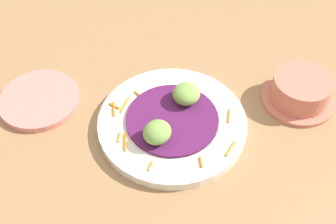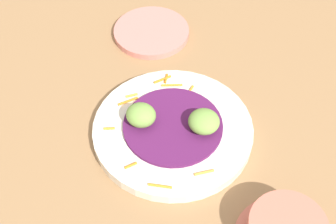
# 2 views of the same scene
# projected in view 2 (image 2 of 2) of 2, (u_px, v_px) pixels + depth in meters

# --- Properties ---
(table_surface) EXTENTS (1.10, 1.10, 0.02)m
(table_surface) POSITION_uv_depth(u_px,v_px,m) (188.00, 123.00, 0.84)
(table_surface) COLOR #936D47
(table_surface) RESTS_ON ground
(main_plate) EXTENTS (0.27, 0.27, 0.02)m
(main_plate) POSITION_uv_depth(u_px,v_px,m) (173.00, 130.00, 0.81)
(main_plate) COLOR silver
(main_plate) RESTS_ON table_surface
(cabbage_bed) EXTENTS (0.17, 0.17, 0.01)m
(cabbage_bed) POSITION_uv_depth(u_px,v_px,m) (173.00, 126.00, 0.80)
(cabbage_bed) COLOR #51194C
(cabbage_bed) RESTS_ON main_plate
(carrot_garnish) EXTENTS (0.19, 0.22, 0.00)m
(carrot_garnish) POSITION_uv_depth(u_px,v_px,m) (157.00, 116.00, 0.81)
(carrot_garnish) COLOR orange
(carrot_garnish) RESTS_ON main_plate
(guac_scoop_left) EXTENTS (0.07, 0.07, 0.03)m
(guac_scoop_left) POSITION_uv_depth(u_px,v_px,m) (205.00, 121.00, 0.78)
(guac_scoop_left) COLOR #759E47
(guac_scoop_left) RESTS_ON cabbage_bed
(guac_scoop_center) EXTENTS (0.07, 0.07, 0.04)m
(guac_scoop_center) POSITION_uv_depth(u_px,v_px,m) (141.00, 115.00, 0.78)
(guac_scoop_center) COLOR #759E47
(guac_scoop_center) RESTS_ON cabbage_bed
(side_plate_small) EXTENTS (0.15, 0.15, 0.01)m
(side_plate_small) POSITION_uv_depth(u_px,v_px,m) (151.00, 32.00, 0.97)
(side_plate_small) COLOR tan
(side_plate_small) RESTS_ON table_surface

